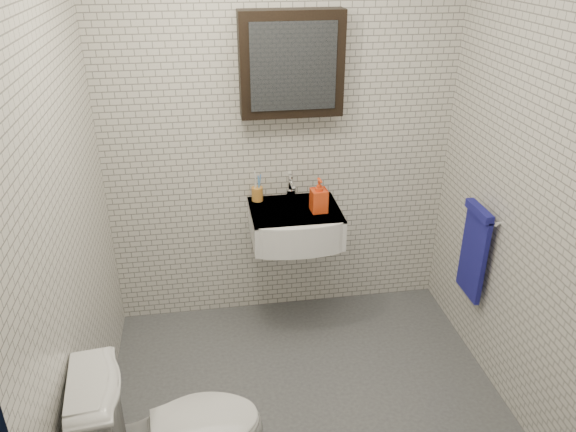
% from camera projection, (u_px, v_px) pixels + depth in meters
% --- Properties ---
extents(ground, '(2.20, 2.00, 0.01)m').
position_uv_depth(ground, '(309.00, 405.00, 3.14)').
color(ground, '#45474C').
rests_on(ground, ground).
extents(room_shell, '(2.22, 2.02, 2.51)m').
position_uv_depth(room_shell, '(314.00, 160.00, 2.49)').
color(room_shell, silver).
rests_on(room_shell, ground).
extents(washbasin, '(0.55, 0.50, 0.20)m').
position_uv_depth(washbasin, '(296.00, 226.00, 3.46)').
color(washbasin, white).
rests_on(washbasin, room_shell).
extents(faucet, '(0.06, 0.20, 0.15)m').
position_uv_depth(faucet, '(291.00, 189.00, 3.56)').
color(faucet, silver).
rests_on(faucet, washbasin).
extents(mirror_cabinet, '(0.60, 0.15, 0.60)m').
position_uv_depth(mirror_cabinet, '(291.00, 64.00, 3.21)').
color(mirror_cabinet, black).
rests_on(mirror_cabinet, room_shell).
extents(towel_rail, '(0.09, 0.30, 0.58)m').
position_uv_depth(towel_rail, '(475.00, 248.00, 3.28)').
color(towel_rail, silver).
rests_on(towel_rail, room_shell).
extents(toothbrush_cup, '(0.07, 0.07, 0.20)m').
position_uv_depth(toothbrush_cup, '(257.00, 193.00, 3.55)').
color(toothbrush_cup, '#CB8432').
rests_on(toothbrush_cup, washbasin).
extents(soap_bottle, '(0.10, 0.10, 0.21)m').
position_uv_depth(soap_bottle, '(319.00, 195.00, 3.38)').
color(soap_bottle, '#FE561A').
rests_on(soap_bottle, washbasin).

